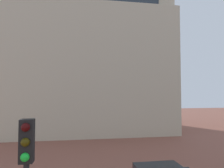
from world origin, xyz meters
The scene contains 1 object.
landmark_building centered at (-1.32, 31.73, 10.20)m, with size 25.22×15.82×35.78m.
Camera 1 is at (-1.51, -0.07, 5.29)m, focal length 33.08 mm.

